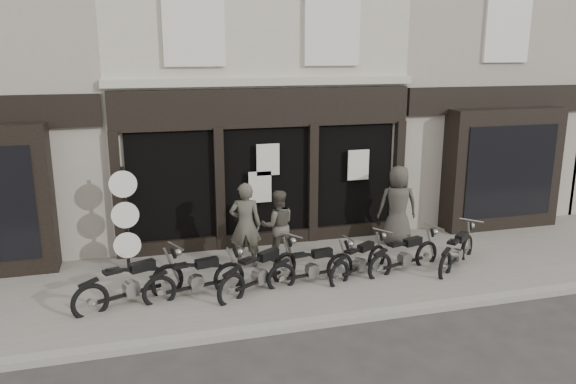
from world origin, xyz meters
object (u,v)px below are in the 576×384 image
object	(u,v)px
motorcycle_4	(359,263)
advert_sign_post	(126,223)
motorcycle_6	(457,254)
man_left	(245,225)
motorcycle_2	(260,275)
man_centre	(278,225)
motorcycle_1	(196,281)
man_right	(398,205)
motorcycle_5	(405,258)
motorcycle_3	(312,269)
motorcycle_0	(132,287)

from	to	relation	value
motorcycle_4	advert_sign_post	world-z (taller)	advert_sign_post
motorcycle_6	man_left	size ratio (longest dim) A/B	0.90
motorcycle_4	man_left	size ratio (longest dim) A/B	0.92
motorcycle_2	motorcycle_4	size ratio (longest dim) A/B	1.12
motorcycle_6	man_left	distance (m)	4.70
man_left	man_centre	world-z (taller)	man_left
motorcycle_1	man_right	bearing A→B (deg)	5.36
motorcycle_1	advert_sign_post	distance (m)	2.28
motorcycle_6	motorcycle_5	bearing A→B (deg)	136.55
motorcycle_2	man_centre	bearing A→B (deg)	30.90
motorcycle_4	advert_sign_post	xyz separation A→B (m)	(-4.71, 1.64, 0.80)
motorcycle_2	man_right	distance (m)	4.30
motorcycle_2	motorcycle_5	bearing A→B (deg)	-29.57
motorcycle_3	man_centre	world-z (taller)	man_centre
man_right	man_centre	bearing A→B (deg)	18.19
motorcycle_4	man_right	xyz separation A→B (m)	(1.66, 1.61, 0.73)
motorcycle_0	motorcycle_5	xyz separation A→B (m)	(5.71, 0.10, -0.04)
man_left	man_centre	xyz separation A→B (m)	(0.77, 0.20, -0.13)
motorcycle_1	motorcycle_6	bearing A→B (deg)	-13.32
motorcycle_5	motorcycle_6	size ratio (longest dim) A/B	1.15
motorcycle_2	man_left	xyz separation A→B (m)	(-0.02, 1.29, 0.65)
motorcycle_0	man_right	xyz separation A→B (m)	(6.32, 1.73, 0.67)
motorcycle_5	man_left	size ratio (longest dim) A/B	1.04
motorcycle_1	man_right	size ratio (longest dim) A/B	1.05
motorcycle_0	man_centre	xyz separation A→B (m)	(3.22, 1.44, 0.51)
motorcycle_1	motorcycle_3	size ratio (longest dim) A/B	1.04
motorcycle_3	advert_sign_post	bearing A→B (deg)	145.56
motorcycle_6	man_centre	size ratio (longest dim) A/B	1.05
motorcycle_0	motorcycle_6	world-z (taller)	motorcycle_0
motorcycle_5	man_centre	distance (m)	2.88
motorcycle_2	motorcycle_4	world-z (taller)	motorcycle_2
motorcycle_3	motorcycle_4	size ratio (longest dim) A/B	1.14
man_left	man_right	bearing A→B (deg)	-159.46
motorcycle_6	man_right	xyz separation A→B (m)	(-0.61, 1.73, 0.71)
motorcycle_0	man_centre	size ratio (longest dim) A/B	1.29
motorcycle_1	motorcycle_4	bearing A→B (deg)	-11.57
motorcycle_6	man_right	size ratio (longest dim) A/B	0.87
motorcycle_5	man_left	world-z (taller)	man_left
motorcycle_0	motorcycle_2	xyz separation A→B (m)	(2.46, -0.05, -0.01)
man_left	motorcycle_6	bearing A→B (deg)	177.94
motorcycle_6	man_right	distance (m)	1.96
motorcycle_3	man_right	xyz separation A→B (m)	(2.73, 1.70, 0.72)
motorcycle_6	advert_sign_post	bearing A→B (deg)	127.06
motorcycle_4	motorcycle_5	distance (m)	1.05
motorcycle_2	motorcycle_6	distance (m)	4.47
motorcycle_1	motorcycle_6	distance (m)	5.71
motorcycle_0	motorcycle_5	size ratio (longest dim) A/B	1.07
motorcycle_0	motorcycle_1	xyz separation A→B (m)	(1.21, 0.02, -0.03)
man_centre	motorcycle_2	bearing A→B (deg)	67.69
man_left	man_centre	size ratio (longest dim) A/B	1.16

